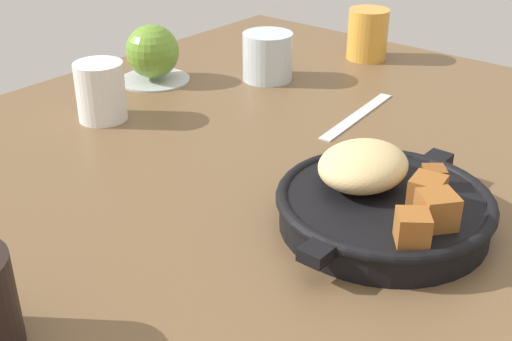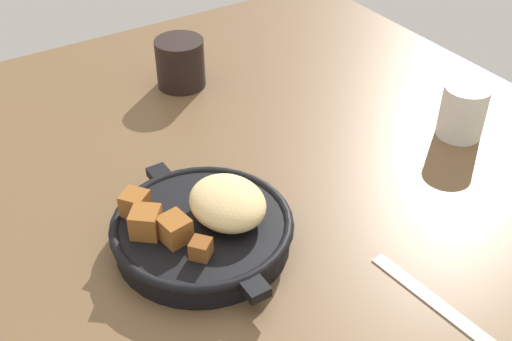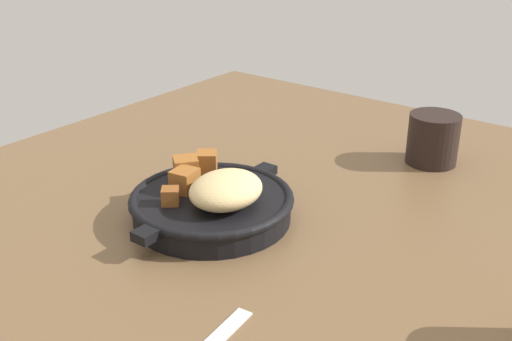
{
  "view_description": "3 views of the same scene",
  "coord_description": "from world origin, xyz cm",
  "views": [
    {
      "loc": [
        -47.6,
        -32.99,
        34.14
      ],
      "look_at": [
        -2.16,
        4.56,
        3.34
      ],
      "focal_mm": 46.5,
      "sensor_mm": 36.0,
      "label": 1
    },
    {
      "loc": [
        49.62,
        -31.15,
        50.66
      ],
      "look_at": [
        1.45,
        -0.71,
        7.36
      ],
      "focal_mm": 44.68,
      "sensor_mm": 36.0,
      "label": 2
    },
    {
      "loc": [
        53.07,
        38.35,
        37.5
      ],
      "look_at": [
        -0.88,
        -2.97,
        7.16
      ],
      "focal_mm": 43.4,
      "sensor_mm": 36.0,
      "label": 3
    }
  ],
  "objects": [
    {
      "name": "cast_iron_skillet",
      "position": [
        1.73,
        -7.74,
        2.58
      ],
      "size": [
        24.88,
        20.63,
        7.25
      ],
      "color": "black",
      "rests_on": "ground_plane"
    },
    {
      "name": "coffee_mug_dark",
      "position": [
        -32.34,
        6.63,
        3.84
      ],
      "size": [
        7.65,
        7.65,
        7.68
      ],
      "primitive_type": "cylinder",
      "color": "black",
      "rests_on": "ground_plane"
    },
    {
      "name": "ground_plane",
      "position": [
        0.0,
        0.0,
        -1.2
      ],
      "size": [
        111.67,
        103.17,
        2.4
      ],
      "primitive_type": "cube",
      "color": "brown"
    }
  ]
}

